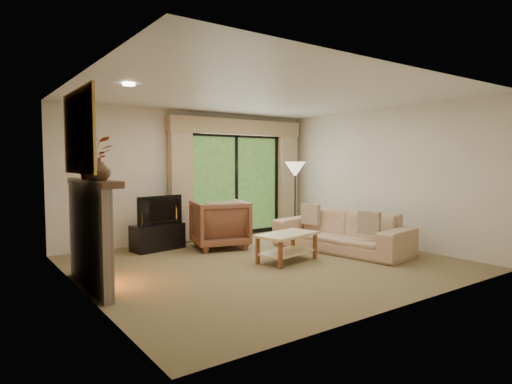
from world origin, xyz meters
TOP-DOWN VIEW (x-y plane):
  - floor at (0.00, 0.00)m, footprint 5.50×5.50m
  - ceiling at (0.00, 0.00)m, footprint 5.50×5.50m
  - wall_back at (0.00, 2.50)m, footprint 5.00×0.00m
  - wall_front at (0.00, -2.50)m, footprint 5.00×0.00m
  - wall_left at (-2.75, 0.00)m, footprint 0.00×5.00m
  - wall_right at (2.75, 0.00)m, footprint 0.00×5.00m
  - fireplace at (-2.63, 0.20)m, footprint 0.24×1.70m
  - mirror at (-2.71, 0.20)m, footprint 0.07×1.45m
  - sliding_door at (1.00, 2.45)m, footprint 2.26×0.10m
  - curtain_left at (-0.35, 2.34)m, footprint 0.45×0.18m
  - curtain_right at (2.35, 2.34)m, footprint 0.45×0.18m
  - cornice at (1.00, 2.36)m, footprint 3.20×0.24m
  - media_console at (-1.01, 1.95)m, footprint 0.99×0.58m
  - tv at (-1.01, 1.95)m, footprint 0.91×0.28m
  - armchair at (0.00, 1.46)m, footprint 1.17×1.19m
  - sofa at (1.61, -0.05)m, footprint 1.38×2.56m
  - pillow_near at (1.53, -0.75)m, footprint 0.17×0.39m
  - pillow_far at (1.53, 0.65)m, footprint 0.17×0.40m
  - coffee_table at (0.30, -0.13)m, footprint 1.11×0.76m
  - floor_lamp at (1.71, 1.32)m, footprint 0.52×0.52m
  - vase at (-2.61, -0.26)m, footprint 0.26×0.26m
  - branches at (-2.61, 0.01)m, footprint 0.55×0.51m

SIDE VIEW (x-z plane):
  - floor at x=0.00m, z-range 0.00..0.00m
  - coffee_table at x=0.30m, z-range 0.00..0.46m
  - media_console at x=-1.01m, z-range 0.00..0.46m
  - sofa at x=1.61m, z-range 0.00..0.71m
  - armchair at x=0.00m, z-range 0.00..0.89m
  - pillow_near at x=1.53m, z-range 0.40..0.78m
  - pillow_far at x=1.53m, z-range 0.40..0.78m
  - fireplace at x=-2.63m, z-range 0.00..1.37m
  - tv at x=-1.01m, z-range 0.46..0.99m
  - floor_lamp at x=1.71m, z-range 0.00..1.59m
  - sliding_door at x=1.00m, z-range 0.02..2.18m
  - curtain_left at x=-0.35m, z-range 0.02..2.38m
  - curtain_right at x=2.35m, z-range 0.02..2.38m
  - wall_back at x=0.00m, z-range -1.20..3.80m
  - wall_front at x=0.00m, z-range -1.20..3.80m
  - wall_left at x=-2.75m, z-range -1.20..3.80m
  - wall_right at x=2.75m, z-range -1.20..3.80m
  - vase at x=-2.61m, z-range 1.37..1.64m
  - branches at x=-2.61m, z-range 1.37..1.89m
  - mirror at x=-2.71m, z-range 1.44..2.46m
  - cornice at x=1.00m, z-range 2.16..2.48m
  - ceiling at x=0.00m, z-range 2.60..2.60m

